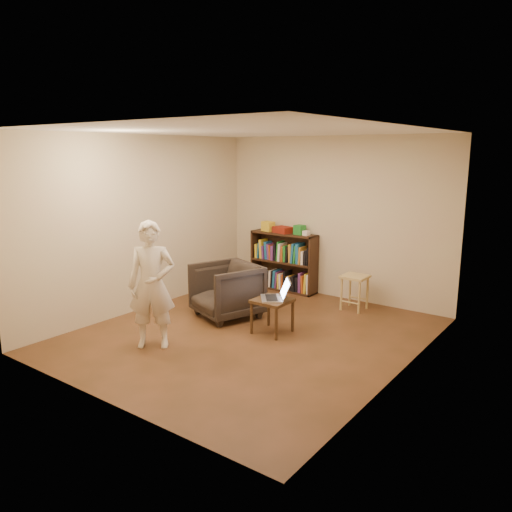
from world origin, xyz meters
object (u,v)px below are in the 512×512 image
Objects in this scene: bookshelf at (284,265)px; stool at (355,282)px; side_table at (272,305)px; armchair at (227,290)px; person at (152,285)px; laptop at (277,295)px.

bookshelf is 2.26× the size of stool.
bookshelf is 2.12m from side_table.
armchair is at bearing -133.91° from stool.
stool is at bearing 27.13° from person.
armchair is 0.96m from laptop.
armchair is at bearing 170.36° from side_table.
laptop is (0.04, 0.04, 0.14)m from side_table.
bookshelf reaches higher than side_table.
side_table is 0.15m from laptop.
laptop reaches higher than stool.
bookshelf is 1.71m from armchair.
side_table is at bearing -88.68° from laptop.
person is (-0.95, -1.28, 0.26)m from laptop.
bookshelf reaches higher than armchair.
armchair is 1.87× the size of side_table.
laptop is at bearing 16.25° from person.
laptop is 0.34× the size of person.
bookshelf reaches higher than laptop.
armchair is 1.45m from person.
stool is 1.57m from laptop.
person reaches higher than side_table.
bookshelf is at bearing 171.38° from laptop.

